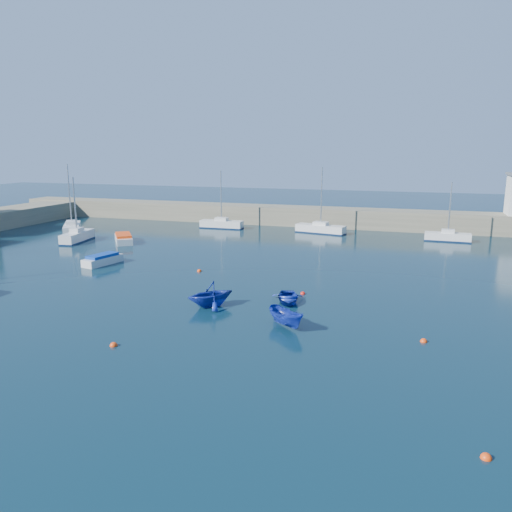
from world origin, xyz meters
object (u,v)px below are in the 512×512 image
(sailboat_3, at_px, (77,236))
(motorboat_2, at_px, (123,238))
(sailboat_4, at_px, (72,228))
(sailboat_6, at_px, (321,229))
(dinghy_right, at_px, (286,318))
(motorboat_1, at_px, (103,260))
(dinghy_left, at_px, (210,294))
(dinghy_center, at_px, (288,298))
(sailboat_7, at_px, (448,237))
(sailboat_5, at_px, (222,224))

(sailboat_3, bearing_deg, motorboat_2, 4.67)
(sailboat_4, distance_m, sailboat_6, 32.78)
(sailboat_6, distance_m, dinghy_right, 35.94)
(motorboat_1, xyz_separation_m, dinghy_left, (14.95, -8.93, 0.43))
(sailboat_3, distance_m, dinghy_right, 37.21)
(motorboat_1, height_order, dinghy_center, motorboat_1)
(sailboat_7, relative_size, dinghy_left, 2.07)
(dinghy_left, relative_size, dinghy_right, 1.11)
(sailboat_4, xyz_separation_m, motorboat_2, (10.33, -4.05, -0.15))
(sailboat_3, bearing_deg, sailboat_4, 123.94)
(sailboat_4, xyz_separation_m, sailboat_5, (17.40, 9.54, -0.03))
(sailboat_5, bearing_deg, dinghy_center, -151.67)
(sailboat_4, relative_size, sailboat_5, 1.12)
(dinghy_right, bearing_deg, motorboat_1, 100.76)
(sailboat_6, distance_m, motorboat_2, 25.08)
(sailboat_6, bearing_deg, motorboat_1, 157.37)
(motorboat_2, relative_size, dinghy_right, 1.64)
(motorboat_2, height_order, dinghy_left, dinghy_left)
(sailboat_6, relative_size, dinghy_right, 2.78)
(dinghy_left, bearing_deg, sailboat_6, 128.63)
(sailboat_5, distance_m, dinghy_left, 35.31)
(sailboat_4, height_order, sailboat_7, sailboat_4)
(motorboat_2, bearing_deg, sailboat_6, -3.21)
(dinghy_center, distance_m, dinghy_left, 5.60)
(sailboat_4, xyz_separation_m, motorboat_1, (14.74, -14.63, -0.16))
(sailboat_6, relative_size, sailboat_7, 1.21)
(sailboat_5, xyz_separation_m, sailboat_7, (29.50, -1.10, -0.03))
(sailboat_5, xyz_separation_m, motorboat_1, (-2.66, -24.17, -0.13))
(sailboat_3, height_order, sailboat_5, sailboat_5)
(sailboat_4, height_order, sailboat_6, sailboat_4)
(sailboat_6, height_order, dinghy_left, sailboat_6)
(sailboat_5, relative_size, motorboat_2, 1.57)
(sailboat_7, relative_size, motorboat_2, 1.39)
(dinghy_left, bearing_deg, sailboat_5, 151.79)
(sailboat_3, relative_size, dinghy_center, 2.38)
(sailboat_3, bearing_deg, dinghy_right, -42.05)
(dinghy_left, bearing_deg, motorboat_1, -169.44)
(sailboat_5, xyz_separation_m, motorboat_2, (-7.07, -13.59, -0.12))
(dinghy_right, bearing_deg, sailboat_3, 95.36)
(motorboat_1, distance_m, dinghy_left, 17.42)
(sailboat_4, bearing_deg, motorboat_2, -55.91)
(sailboat_6, xyz_separation_m, sailboat_7, (15.59, -1.24, -0.02))
(motorboat_1, xyz_separation_m, dinghy_center, (19.88, -6.33, -0.13))
(dinghy_center, bearing_deg, dinghy_right, -92.66)
(motorboat_2, distance_m, dinghy_center, 29.60)
(sailboat_3, relative_size, sailboat_4, 0.86)
(sailboat_5, height_order, dinghy_center, sailboat_5)
(sailboat_5, bearing_deg, sailboat_6, -90.51)
(sailboat_4, distance_m, sailboat_7, 47.65)
(sailboat_7, bearing_deg, dinghy_right, 164.11)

